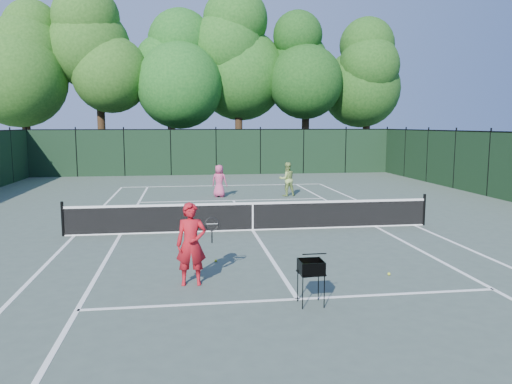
{
  "coord_description": "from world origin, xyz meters",
  "views": [
    {
      "loc": [
        -2.13,
        -15.49,
        3.36
      ],
      "look_at": [
        0.25,
        1.0,
        1.1
      ],
      "focal_mm": 35.0,
      "sensor_mm": 36.0,
      "label": 1
    }
  ],
  "objects": [
    {
      "name": "tree_4",
      "position": [
        7.0,
        21.6,
        8.14
      ],
      "size": [
        6.2,
        6.2,
        12.97
      ],
      "color": "black",
      "rests_on": "ground"
    },
    {
      "name": "sideline_singles_left",
      "position": [
        -4.12,
        0.0,
        0.0
      ],
      "size": [
        0.1,
        23.77,
        0.01
      ],
      "primitive_type": "cube",
      "color": "white",
      "rests_on": "ground"
    },
    {
      "name": "tree_2",
      "position": [
        -3.0,
        21.8,
        7.73
      ],
      "size": [
        6.0,
        6.0,
        12.4
      ],
      "color": "black",
      "rests_on": "ground"
    },
    {
      "name": "baseline_far",
      "position": [
        0.0,
        11.88,
        0.0
      ],
      "size": [
        10.97,
        0.1,
        0.01
      ],
      "primitive_type": "cube",
      "color": "white",
      "rests_on": "ground"
    },
    {
      "name": "tennis_net",
      "position": [
        0.0,
        0.0,
        0.48
      ],
      "size": [
        11.69,
        0.09,
        1.06
      ],
      "color": "black",
      "rests_on": "ground"
    },
    {
      "name": "sideline_doubles_left",
      "position": [
        -5.49,
        0.0,
        0.0
      ],
      "size": [
        0.1,
        23.77,
        0.01
      ],
      "primitive_type": "cube",
      "color": "white",
      "rests_on": "ground"
    },
    {
      "name": "sideline_doubles_right",
      "position": [
        5.49,
        0.0,
        0.0
      ],
      "size": [
        0.1,
        23.77,
        0.01
      ],
      "primitive_type": "cube",
      "color": "white",
      "rests_on": "ground"
    },
    {
      "name": "loose_ball_near_cart",
      "position": [
        2.38,
        -5.19,
        0.03
      ],
      "size": [
        0.07,
        0.07,
        0.07
      ],
      "primitive_type": "sphere",
      "color": "#BBCB29",
      "rests_on": "ground"
    },
    {
      "name": "coach",
      "position": [
        -2.01,
        -5.19,
        0.88
      ],
      "size": [
        0.93,
        0.61,
        1.75
      ],
      "rotation": [
        0.0,
        0.0,
        -0.01
      ],
      "color": "#AF141E",
      "rests_on": "ground"
    },
    {
      "name": "tree_5",
      "position": [
        12.0,
        22.1,
        7.71
      ],
      "size": [
        5.8,
        5.8,
        12.23
      ],
      "color": "black",
      "rests_on": "ground"
    },
    {
      "name": "sideline_singles_right",
      "position": [
        4.12,
        0.0,
        0.0
      ],
      "size": [
        0.1,
        23.77,
        0.01
      ],
      "primitive_type": "cube",
      "color": "white",
      "rests_on": "ground"
    },
    {
      "name": "tree_0",
      "position": [
        -13.0,
        21.5,
        8.16
      ],
      "size": [
        6.4,
        6.4,
        13.14
      ],
      "color": "black",
      "rests_on": "ground"
    },
    {
      "name": "player_green",
      "position": [
        2.66,
        7.44,
        0.8
      ],
      "size": [
        0.86,
        0.72,
        1.6
      ],
      "rotation": [
        0.0,
        0.0,
        3.29
      ],
      "color": "#92B158",
      "rests_on": "ground"
    },
    {
      "name": "tree_1",
      "position": [
        -8.0,
        22.0,
        8.69
      ],
      "size": [
        6.8,
        6.8,
        13.98
      ],
      "color": "black",
      "rests_on": "ground"
    },
    {
      "name": "service_line_far",
      "position": [
        0.0,
        6.4,
        0.0
      ],
      "size": [
        8.23,
        0.1,
        0.01
      ],
      "primitive_type": "cube",
      "color": "white",
      "rests_on": "ground"
    },
    {
      "name": "center_service_line",
      "position": [
        0.0,
        0.0,
        0.0
      ],
      "size": [
        0.1,
        12.8,
        0.01
      ],
      "primitive_type": "cube",
      "color": "white",
      "rests_on": "ground"
    },
    {
      "name": "tree_3",
      "position": [
        2.0,
        22.3,
        9.01
      ],
      "size": [
        7.0,
        7.0,
        14.45
      ],
      "color": "black",
      "rests_on": "ground"
    },
    {
      "name": "ground",
      "position": [
        0.0,
        0.0,
        0.0
      ],
      "size": [
        90.0,
        90.0,
        0.0
      ],
      "primitive_type": "plane",
      "color": "#425146",
      "rests_on": "ground"
    },
    {
      "name": "loose_ball_midcourt",
      "position": [
        -1.4,
        -3.53,
        0.03
      ],
      "size": [
        0.07,
        0.07,
        0.07
      ],
      "primitive_type": "sphere",
      "color": "yellow",
      "rests_on": "ground"
    },
    {
      "name": "ball_hopper",
      "position": [
        0.18,
        -6.72,
        0.72
      ],
      "size": [
        0.49,
        0.49,
        0.86
      ],
      "rotation": [
        0.0,
        0.0,
        0.11
      ],
      "color": "black",
      "rests_on": "ground"
    },
    {
      "name": "service_line_near",
      "position": [
        0.0,
        -6.4,
        0.0
      ],
      "size": [
        8.23,
        0.1,
        0.01
      ],
      "primitive_type": "cube",
      "color": "white",
      "rests_on": "ground"
    },
    {
      "name": "player_pink",
      "position": [
        -0.53,
        7.56,
        0.75
      ],
      "size": [
        0.87,
        0.74,
        1.5
      ],
      "rotation": [
        0.0,
        0.0,
        2.72
      ],
      "color": "#C64673",
      "rests_on": "ground"
    },
    {
      "name": "fence_far",
      "position": [
        0.0,
        18.0,
        1.5
      ],
      "size": [
        24.0,
        0.05,
        3.0
      ],
      "primitive_type": "cube",
      "color": "black",
      "rests_on": "ground"
    }
  ]
}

